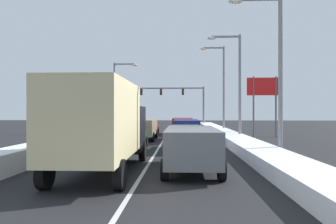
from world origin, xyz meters
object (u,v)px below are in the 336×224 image
object	(u,v)px
sedan_white_right_lane_second	(186,137)
suv_navy_right_lane_third	(186,128)
sedan_maroon_center_lane_fourth	(148,127)
street_lamp_left_mid	(118,91)
street_lamp_right_mid	(235,78)
sedan_green_center_lane_second	(129,137)
street_lamp_right_far	(221,82)
suv_red_right_lane_fourth	(182,125)
box_truck_center_lane_nearest	(103,123)
traffic_light_gantry	(180,96)
suv_tan_center_lane_third	(143,128)
street_lamp_right_near	(273,61)
roadside_sign_right	(265,93)

from	to	relation	value
sedan_white_right_lane_second	suv_navy_right_lane_third	xyz separation A→B (m)	(0.13, 6.03, 0.25)
sedan_maroon_center_lane_fourth	street_lamp_left_mid	distance (m)	5.66
suv_navy_right_lane_third	street_lamp_right_mid	xyz separation A→B (m)	(3.77, -0.69, 3.92)
sedan_green_center_lane_second	street_lamp_right_far	world-z (taller)	street_lamp_right_far
sedan_white_right_lane_second	street_lamp_right_mid	size ratio (longest dim) A/B	0.54
sedan_white_right_lane_second	suv_red_right_lane_fourth	world-z (taller)	suv_red_right_lane_fourth
suv_navy_right_lane_third	street_lamp_left_mid	size ratio (longest dim) A/B	0.64
box_truck_center_lane_nearest	sedan_green_center_lane_second	size ratio (longest dim) A/B	1.60
sedan_green_center_lane_second	street_lamp_right_mid	size ratio (longest dim) A/B	0.54
box_truck_center_lane_nearest	traffic_light_gantry	size ratio (longest dim) A/B	0.68
suv_tan_center_lane_third	street_lamp_right_near	bearing A→B (deg)	-52.02
street_lamp_right_near	street_lamp_right_mid	world-z (taller)	street_lamp_right_mid
sedan_white_right_lane_second	sedan_green_center_lane_second	xyz separation A→B (m)	(-3.50, 0.16, 0.00)
suv_navy_right_lane_third	street_lamp_right_mid	world-z (taller)	street_lamp_right_mid
sedan_white_right_lane_second	roadside_sign_right	world-z (taller)	roadside_sign_right
street_lamp_left_mid	sedan_white_right_lane_second	bearing A→B (deg)	-63.93
suv_tan_center_lane_third	street_lamp_right_mid	bearing A→B (deg)	-8.83
suv_tan_center_lane_third	sedan_maroon_center_lane_fourth	xyz separation A→B (m)	(-0.25, 5.94, -0.25)
box_truck_center_lane_nearest	suv_tan_center_lane_third	size ratio (longest dim) A/B	1.47
traffic_light_gantry	street_lamp_right_mid	bearing A→B (deg)	-79.42
traffic_light_gantry	street_lamp_right_mid	world-z (taller)	street_lamp_right_mid
street_lamp_right_far	street_lamp_right_near	bearing A→B (deg)	-88.84
suv_red_right_lane_fourth	sedan_green_center_lane_second	bearing A→B (deg)	-105.27
suv_red_right_lane_fourth	roadside_sign_right	world-z (taller)	roadside_sign_right
suv_red_right_lane_fourth	street_lamp_right_near	world-z (taller)	street_lamp_right_near
sedan_green_center_lane_second	street_lamp_right_near	xyz separation A→B (m)	(7.73, -3.46, 4.04)
sedan_maroon_center_lane_fourth	street_lamp_right_mid	size ratio (longest dim) A/B	0.54
suv_red_right_lane_fourth	street_lamp_right_mid	bearing A→B (deg)	-60.23
suv_red_right_lane_fourth	street_lamp_right_far	bearing A→B (deg)	21.09
suv_tan_center_lane_third	traffic_light_gantry	size ratio (longest dim) A/B	0.46
suv_red_right_lane_fourth	street_lamp_right_near	size ratio (longest dim) A/B	0.61
traffic_light_gantry	roadside_sign_right	distance (m)	21.01
street_lamp_right_near	box_truck_center_lane_nearest	bearing A→B (deg)	-152.47
box_truck_center_lane_nearest	sedan_maroon_center_lane_fourth	bearing A→B (deg)	91.29
traffic_light_gantry	street_lamp_left_mid	world-z (taller)	street_lamp_left_mid
sedan_green_center_lane_second	suv_navy_right_lane_third	bearing A→B (deg)	58.26
suv_red_right_lane_fourth	suv_navy_right_lane_third	bearing A→B (deg)	-87.44
roadside_sign_right	traffic_light_gantry	bearing A→B (deg)	111.86
roadside_sign_right	suv_red_right_lane_fourth	bearing A→B (deg)	159.17
suv_red_right_lane_fourth	roadside_sign_right	xyz separation A→B (m)	(7.44, -2.83, 3.00)
suv_tan_center_lane_third	roadside_sign_right	size ratio (longest dim) A/B	0.89
sedan_white_right_lane_second	suv_tan_center_lane_third	bearing A→B (deg)	117.73
sedan_maroon_center_lane_fourth	roadside_sign_right	world-z (taller)	roadside_sign_right
suv_navy_right_lane_third	roadside_sign_right	distance (m)	8.53
sedan_maroon_center_lane_fourth	suv_tan_center_lane_third	bearing A→B (deg)	-87.58
suv_navy_right_lane_third	traffic_light_gantry	size ratio (longest dim) A/B	0.46
sedan_white_right_lane_second	suv_tan_center_lane_third	world-z (taller)	suv_tan_center_lane_third
traffic_light_gantry	street_lamp_left_mid	bearing A→B (deg)	-114.63
suv_navy_right_lane_third	sedan_maroon_center_lane_fourth	size ratio (longest dim) A/B	1.09
box_truck_center_lane_nearest	suv_navy_right_lane_third	bearing A→B (deg)	75.80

